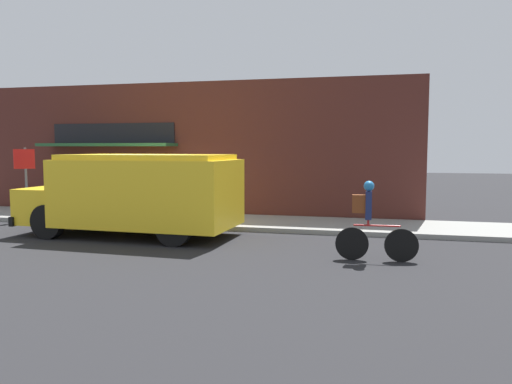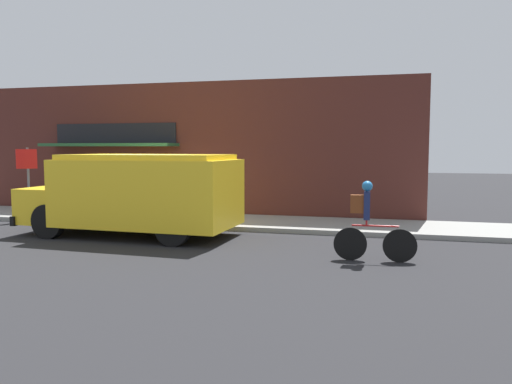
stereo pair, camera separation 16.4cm
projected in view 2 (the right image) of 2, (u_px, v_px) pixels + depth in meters
The scene contains 7 objects.
ground_plane at pixel (146, 228), 14.09m from camera, with size 70.00×70.00×0.00m, color #232326.
sidewalk at pixel (165, 219), 15.30m from camera, with size 28.00×2.51×0.13m.
storefront at pixel (179, 149), 16.47m from camera, with size 15.44×1.12×4.38m.
school_bus at pixel (137, 193), 12.67m from camera, with size 5.59×2.81×2.08m.
cyclist at pixel (369, 222), 9.85m from camera, with size 1.62×0.21×1.60m.
stop_sign_post at pixel (28, 170), 15.34m from camera, with size 0.45×0.45×2.13m.
trash_bin at pixel (61, 196), 16.89m from camera, with size 0.64×0.64×0.95m.
Camera 2 is at (6.53, -12.71, 2.24)m, focal length 35.00 mm.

